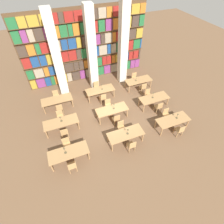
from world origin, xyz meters
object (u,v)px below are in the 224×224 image
Objects in this scene: reading_table_6 at (57,100)px; reading_table_7 at (100,90)px; pillar_center at (92,52)px; chair_11 at (148,94)px; reading_table_3 at (61,123)px; chair_6 at (64,133)px; reading_table_5 at (154,98)px; chair_13 at (56,96)px; desk_lamp_3 at (61,118)px; desk_lamp_0 at (64,149)px; chair_0 at (72,166)px; desk_lamp_1 at (128,131)px; desk_lamp_4 at (114,105)px; reading_table_0 at (69,153)px; reading_table_2 at (173,120)px; reading_table_1 at (126,134)px; chair_14 at (103,98)px; chair_7 at (60,116)px; desk_lamp_2 at (178,115)px; chair_17 at (135,78)px; chair_3 at (121,127)px; chair_5 at (166,114)px; pillar_left at (57,58)px; chair_4 at (180,130)px; pillar_right at (123,46)px; chair_1 at (67,144)px; desk_lamp_6 at (102,86)px; chair_15 at (97,87)px; chair_10 at (159,107)px; chair_8 at (116,119)px; desk_lamp_7 at (136,77)px; chair_12 at (59,108)px; chair_2 at (132,145)px; desk_lamp_5 at (153,94)px; reading_table_8 at (139,81)px.

reading_table_6 and reading_table_7 have the same top height.
pillar_center reaches higher than chair_11.
reading_table_3 is 2.34× the size of chair_6.
chair_13 is at bearing 154.46° from reading_table_5.
desk_lamp_0 is at bearing -94.76° from desk_lamp_3.
desk_lamp_0 reaches higher than reading_table_6.
reading_table_6 is at bearing 88.90° from chair_6.
chair_6 is 0.43× the size of reading_table_6.
desk_lamp_1 reaches higher than chair_0.
reading_table_0 is at bearing -147.58° from desk_lamp_4.
chair_11 is (-0.03, 2.94, -0.16)m from reading_table_2.
chair_14 is at bearing 91.29° from reading_table_1.
desk_lamp_2 is at bearing 155.56° from chair_7.
chair_6 is at bearing 29.22° from chair_17.
chair_3 is 3.17m from chair_5.
pillar_left reaches higher than reading_table_7.
desk_lamp_3 is (0.05, 3.04, 0.50)m from chair_0.
chair_4 is at bearing -44.05° from desk_lamp_4.
pillar_left is at bearing 148.99° from reading_table_7.
chair_1 is (-5.64, -5.17, -2.51)m from pillar_right.
pillar_left is at bearing 150.27° from desk_lamp_6.
chair_11 is 1.00× the size of chair_15.
chair_6 is 6.40m from chair_10.
desk_lamp_7 is at bearing 46.05° from chair_8.
chair_6 is 2.20m from chair_12.
pillar_left is at bearing -105.16° from chair_7.
reading_table_3 is 3.52m from chair_14.
chair_2 is 1.00× the size of chair_8.
reading_table_1 is 2.34× the size of chair_2.
desk_lamp_7 is at bearing 93.08° from chair_4.
chair_5 is at bearing -14.14° from reading_table_3.
chair_13 is (0.07, 2.87, -0.50)m from desk_lamp_3.
reading_table_2 is at bearing -1.50° from reading_table_1.
pillar_right is 8.05m from chair_1.
desk_lamp_4 reaches higher than chair_14.
reading_table_5 and reading_table_6 have the same top height.
chair_15 is (-3.53, 5.18, -0.49)m from desk_lamp_2.
chair_11 is at bearing 88.38° from chair_17.
chair_2 and chair_17 have the same top height.
desk_lamp_3 reaches higher than chair_5.
reading_table_5 is 2.34× the size of chair_11.
reading_table_1 is at bearing -49.75° from chair_12.
chair_14 is (-3.30, 4.49, 0.00)m from chair_4.
chair_17 is at bearing 179.89° from chair_13.
desk_lamp_5 is 3.70m from desk_lamp_6.
desk_lamp_5 is at bearing 92.37° from reading_table_2.
reading_table_2 is 1.00× the size of reading_table_8.
chair_7 is 1.00× the size of chair_12.
desk_lamp_0 reaches higher than chair_12.
reading_table_0 is 5.25× the size of desk_lamp_1.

